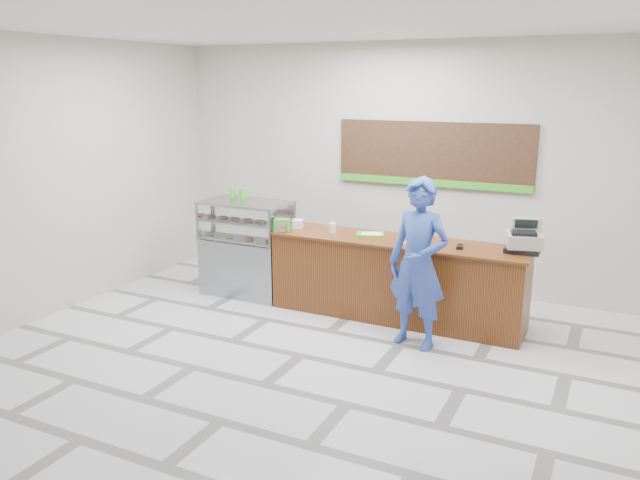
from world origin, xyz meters
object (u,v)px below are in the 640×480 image
at_px(serving_tray, 370,234).
at_px(cash_register, 524,239).
at_px(customer, 418,264).
at_px(sales_counter, 396,279).
at_px(display_case, 247,247).

bearing_deg(serving_tray, cash_register, -17.42).
relative_size(cash_register, customer, 0.26).
xyz_separation_m(sales_counter, display_case, (-2.22, -0.00, 0.16)).
distance_m(cash_register, serving_tray, 1.89).
bearing_deg(sales_counter, serving_tray, 166.85).
distance_m(sales_counter, serving_tray, 0.66).
relative_size(display_case, cash_register, 2.67).
bearing_deg(sales_counter, cash_register, 5.21).
distance_m(display_case, serving_tray, 1.86).
height_order(sales_counter, serving_tray, serving_tray).
height_order(sales_counter, cash_register, cash_register).
xyz_separation_m(serving_tray, customer, (0.89, -0.79, -0.07)).
bearing_deg(cash_register, customer, -155.45).
bearing_deg(display_case, customer, -14.40).
xyz_separation_m(display_case, serving_tray, (1.82, 0.09, 0.36)).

